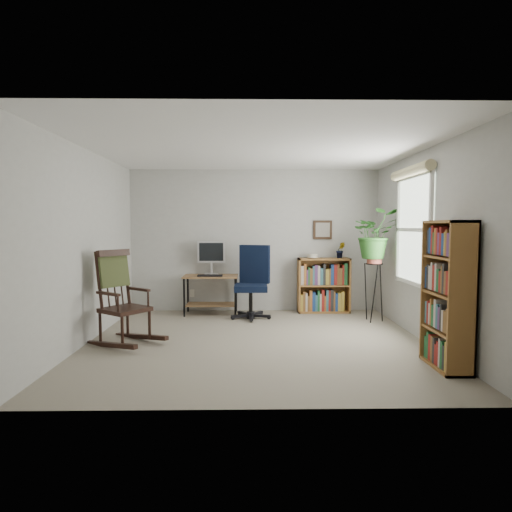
{
  "coord_description": "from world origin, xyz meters",
  "views": [
    {
      "loc": [
        -0.1,
        -5.29,
        1.45
      ],
      "look_at": [
        0.0,
        0.4,
        1.05
      ],
      "focal_mm": 30.0,
      "sensor_mm": 36.0,
      "label": 1
    }
  ],
  "objects_px": {
    "desk": "(211,295)",
    "rocking_chair": "(125,296)",
    "tall_bookshelf": "(447,295)",
    "office_chair": "(251,282)",
    "low_bookshelf": "(324,285)"
  },
  "relations": [
    {
      "from": "desk",
      "to": "rocking_chair",
      "type": "xyz_separation_m",
      "value": [
        -0.89,
        -1.78,
        0.27
      ]
    },
    {
      "from": "desk",
      "to": "tall_bookshelf",
      "type": "distance_m",
      "value": 3.82
    },
    {
      "from": "desk",
      "to": "office_chair",
      "type": "distance_m",
      "value": 0.79
    },
    {
      "from": "rocking_chair",
      "to": "desk",
      "type": "bearing_deg",
      "value": 9.71
    },
    {
      "from": "low_bookshelf",
      "to": "tall_bookshelf",
      "type": "xyz_separation_m",
      "value": [
        0.76,
        -2.84,
        0.3
      ]
    },
    {
      "from": "office_chair",
      "to": "low_bookshelf",
      "type": "height_order",
      "value": "office_chair"
    },
    {
      "from": "rocking_chair",
      "to": "tall_bookshelf",
      "type": "height_order",
      "value": "tall_bookshelf"
    },
    {
      "from": "desk",
      "to": "tall_bookshelf",
      "type": "relative_size",
      "value": 0.59
    },
    {
      "from": "rocking_chair",
      "to": "low_bookshelf",
      "type": "relative_size",
      "value": 1.29
    },
    {
      "from": "office_chair",
      "to": "tall_bookshelf",
      "type": "relative_size",
      "value": 0.77
    },
    {
      "from": "rocking_chair",
      "to": "office_chair",
      "type": "bearing_deg",
      "value": -10.88
    },
    {
      "from": "rocking_chair",
      "to": "tall_bookshelf",
      "type": "distance_m",
      "value": 3.66
    },
    {
      "from": "tall_bookshelf",
      "to": "low_bookshelf",
      "type": "bearing_deg",
      "value": 104.95
    },
    {
      "from": "desk",
      "to": "low_bookshelf",
      "type": "bearing_deg",
      "value": 3.65
    },
    {
      "from": "office_chair",
      "to": "rocking_chair",
      "type": "distance_m",
      "value": 2.11
    }
  ]
}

